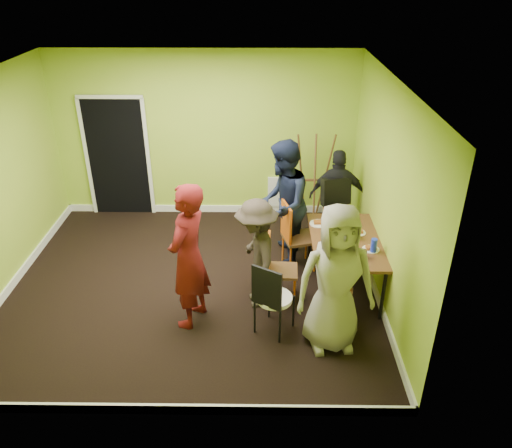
{
  "coord_description": "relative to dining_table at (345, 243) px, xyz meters",
  "views": [
    {
      "loc": [
        0.94,
        -5.72,
        4.04
      ],
      "look_at": [
        0.87,
        0.0,
        0.96
      ],
      "focal_mm": 35.0,
      "sensor_mm": 36.0,
      "label": 1
    }
  ],
  "objects": [
    {
      "name": "person_back_end",
      "position": [
        0.07,
        1.38,
        0.05
      ],
      "size": [
        0.88,
        0.39,
        1.48
      ],
      "primitive_type": "imported",
      "rotation": [
        0.0,
        0.0,
        3.11
      ],
      "color": "black",
      "rests_on": "ground"
    },
    {
      "name": "chair_bentwood",
      "position": [
        -0.99,
        -0.97,
        -0.15
      ],
      "size": [
        0.52,
        0.53,
        0.98
      ],
      "rotation": [
        0.0,
        0.0,
        -0.54
      ],
      "color": "black",
      "rests_on": "ground"
    },
    {
      "name": "ground",
      "position": [
        -2.05,
        0.04,
        -0.7
      ],
      "size": [
        5.0,
        5.0,
        0.0
      ],
      "primitive_type": "plane",
      "color": "black",
      "rests_on": "ground"
    },
    {
      "name": "person_standing",
      "position": [
        -1.97,
        -0.73,
        0.23
      ],
      "size": [
        0.64,
        0.78,
        1.85
      ],
      "primitive_type": "imported",
      "rotation": [
        0.0,
        0.0,
        -1.91
      ],
      "color": "#570F10",
      "rests_on": "ground"
    },
    {
      "name": "person_left_near",
      "position": [
        -1.17,
        -0.35,
        0.04
      ],
      "size": [
        0.7,
        1.03,
        1.47
      ],
      "primitive_type": "imported",
      "rotation": [
        0.0,
        0.0,
        -1.4
      ],
      "color": "#2B241D",
      "rests_on": "ground"
    },
    {
      "name": "person_front_end",
      "position": [
        -0.29,
        -1.14,
        0.2
      ],
      "size": [
        0.94,
        0.67,
        1.8
      ],
      "primitive_type": "imported",
      "rotation": [
        0.0,
        0.0,
        0.11
      ],
      "color": "gray",
      "rests_on": "ground"
    },
    {
      "name": "glass_mid",
      "position": [
        -0.17,
        0.2,
        0.1
      ],
      "size": [
        0.07,
        0.07,
        0.08
      ],
      "primitive_type": "cylinder",
      "color": "black",
      "rests_on": "dining_table"
    },
    {
      "name": "room_walls",
      "position": [
        -2.07,
        0.08,
        0.29
      ],
      "size": [
        5.04,
        4.54,
        2.82
      ],
      "color": "#99C131",
      "rests_on": "ground"
    },
    {
      "name": "person_left_far",
      "position": [
        -0.81,
        0.68,
        0.24
      ],
      "size": [
        0.82,
        0.99,
        1.86
      ],
      "primitive_type": "imported",
      "rotation": [
        0.0,
        0.0,
        -1.71
      ],
      "color": "black",
      "rests_on": "ground"
    },
    {
      "name": "plate_far_front",
      "position": [
        -0.0,
        -0.54,
        0.06
      ],
      "size": [
        0.24,
        0.24,
        0.01
      ],
      "primitive_type": "cylinder",
      "color": "white",
      "rests_on": "dining_table"
    },
    {
      "name": "chair_left_far",
      "position": [
        -0.65,
        0.48,
        -0.11
      ],
      "size": [
        0.53,
        0.53,
        1.04
      ],
      "rotation": [
        0.0,
        0.0,
        -1.31
      ],
      "color": "orange",
      "rests_on": "ground"
    },
    {
      "name": "cup_a",
      "position": [
        -0.21,
        -0.24,
        0.1
      ],
      "size": [
        0.12,
        0.12,
        0.1
      ],
      "primitive_type": "imported",
      "color": "white",
      "rests_on": "dining_table"
    },
    {
      "name": "chair_front_end",
      "position": [
        -0.23,
        -0.88,
        -0.17
      ],
      "size": [
        0.47,
        0.48,
        0.94
      ],
      "rotation": [
        0.0,
        0.0,
        -0.25
      ],
      "color": "orange",
      "rests_on": "ground"
    },
    {
      "name": "glass_back",
      "position": [
        0.09,
        0.39,
        0.1
      ],
      "size": [
        0.07,
        0.07,
        0.1
      ],
      "primitive_type": "cylinder",
      "color": "black",
      "rests_on": "dining_table"
    },
    {
      "name": "chair_left_near",
      "position": [
        -0.91,
        -0.27,
        -0.17
      ],
      "size": [
        0.41,
        0.4,
        0.93
      ],
      "rotation": [
        0.0,
        0.0,
        -1.62
      ],
      "color": "orange",
      "rests_on": "ground"
    },
    {
      "name": "dining_table",
      "position": [
        0.0,
        0.0,
        0.0
      ],
      "size": [
        0.9,
        1.5,
        0.75
      ],
      "color": "black",
      "rests_on": "ground"
    },
    {
      "name": "plate_near_right",
      "position": [
        -0.24,
        -0.43,
        0.06
      ],
      "size": [
        0.24,
        0.24,
        0.01
      ],
      "primitive_type": "cylinder",
      "color": "white",
      "rests_on": "dining_table"
    },
    {
      "name": "chair_back_end",
      "position": [
        0.04,
        1.21,
        0.07
      ],
      "size": [
        0.57,
        0.63,
        1.08
      ],
      "rotation": [
        0.0,
        0.0,
        3.45
      ],
      "color": "orange",
      "rests_on": "ground"
    },
    {
      "name": "easel",
      "position": [
        -0.24,
        1.98,
        0.08
      ],
      "size": [
        0.63,
        0.59,
        1.57
      ],
      "color": "brown",
      "rests_on": "ground"
    },
    {
      "name": "plate_far_back",
      "position": [
        0.04,
        0.55,
        0.06
      ],
      "size": [
        0.25,
        0.25,
        0.01
      ],
      "primitive_type": "cylinder",
      "color": "white",
      "rests_on": "dining_table"
    },
    {
      "name": "plate_near_left",
      "position": [
        -0.32,
        0.43,
        0.06
      ],
      "size": [
        0.25,
        0.25,
        0.01
      ],
      "primitive_type": "cylinder",
      "color": "white",
      "rests_on": "dining_table"
    },
    {
      "name": "cup_b",
      "position": [
        0.14,
        0.03,
        0.1
      ],
      "size": [
        0.1,
        0.1,
        0.1
      ],
      "primitive_type": "imported",
      "color": "white",
      "rests_on": "dining_table"
    },
    {
      "name": "thermos",
      "position": [
        -0.05,
        0.07,
        0.16
      ],
      "size": [
        0.07,
        0.07,
        0.22
      ],
      "primitive_type": "cylinder",
      "color": "white",
      "rests_on": "dining_table"
    },
    {
      "name": "blue_bottle",
      "position": [
        0.3,
        -0.31,
        0.15
      ],
      "size": [
        0.08,
        0.08,
        0.19
      ],
      "primitive_type": "cylinder",
      "color": "#1C33D2",
      "rests_on": "dining_table"
    },
    {
      "name": "glass_front",
      "position": [
        0.15,
        -0.45,
        0.11
      ],
      "size": [
        0.07,
        0.07,
        0.1
      ],
      "primitive_type": "cylinder",
      "color": "black",
      "rests_on": "dining_table"
    },
    {
      "name": "plate_wall_front",
      "position": [
        0.28,
        -0.25,
        0.06
      ],
      "size": [
        0.22,
        0.22,
        0.01
      ],
      "primitive_type": "cylinder",
      "color": "white",
      "rests_on": "dining_table"
    },
    {
      "name": "plate_wall_back",
      "position": [
        0.19,
        0.18,
        0.06
      ],
      "size": [
        0.22,
        0.22,
        0.01
      ],
      "primitive_type": "cylinder",
      "color": "white",
      "rests_on": "dining_table"
    },
    {
      "name": "orange_bottle",
      "position": [
        -0.14,
        0.11,
        0.1
      ],
      "size": [
        0.04,
        0.04,
        0.09
      ],
      "primitive_type": "cylinder",
      "color": "orange",
      "rests_on": "dining_table"
    }
  ]
}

